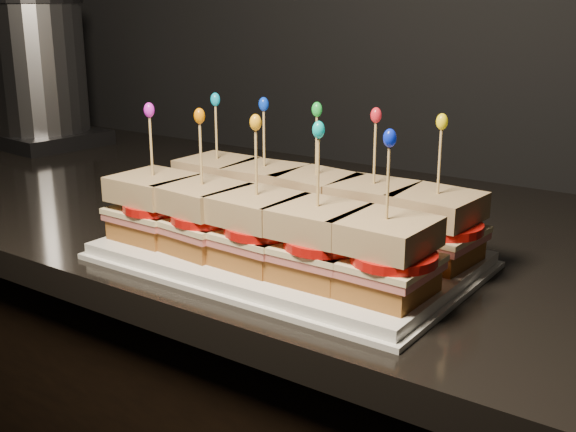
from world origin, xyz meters
The scene contains 76 objects.
granite_slab centered at (0.70, 1.67, 0.91)m, with size 2.43×0.67×0.04m, color black.
platter centered at (0.87, 1.50, 0.94)m, with size 0.40×0.24×0.02m, color white.
platter_rim centered at (0.87, 1.50, 0.93)m, with size 0.41×0.26×0.01m, color white.
sandwich_0_bread_bot centered at (0.72, 1.55, 0.96)m, with size 0.08×0.08×0.02m, color #633011.
sandwich_0_ham centered at (0.72, 1.55, 0.97)m, with size 0.09×0.09×0.01m, color #B35852.
sandwich_0_cheese centered at (0.72, 1.55, 0.98)m, with size 0.09×0.09×0.01m, color beige.
sandwich_0_tomato centered at (0.73, 1.55, 0.99)m, with size 0.08×0.08×0.01m, color red.
sandwich_0_bread_top centered at (0.72, 1.55, 1.01)m, with size 0.08×0.08×0.03m, color brown.
sandwich_0_pick centered at (0.72, 1.55, 1.05)m, with size 0.00×0.00×0.09m, color tan.
sandwich_0_frill centered at (0.72, 1.55, 1.10)m, with size 0.01×0.01×0.02m, color #0C9EC4.
sandwich_1_bread_bot centered at (0.80, 1.55, 0.96)m, with size 0.08×0.08×0.02m, color #633011.
sandwich_1_ham centered at (0.80, 1.55, 0.97)m, with size 0.09×0.09×0.01m, color #B35852.
sandwich_1_cheese centered at (0.80, 1.55, 0.98)m, with size 0.09×0.09×0.01m, color beige.
sandwich_1_tomato centered at (0.81, 1.55, 0.99)m, with size 0.08×0.08×0.01m, color red.
sandwich_1_bread_top centered at (0.80, 1.55, 1.01)m, with size 0.08×0.08×0.03m, color brown.
sandwich_1_pick centered at (0.80, 1.55, 1.05)m, with size 0.00×0.00×0.09m, color tan.
sandwich_1_frill centered at (0.80, 1.55, 1.10)m, with size 0.01×0.01×0.02m, color #0A35DB.
sandwich_2_bread_bot centered at (0.87, 1.55, 0.96)m, with size 0.08×0.08×0.02m, color #633011.
sandwich_2_ham centered at (0.87, 1.55, 0.97)m, with size 0.09×0.09×0.01m, color #B35852.
sandwich_2_cheese centered at (0.87, 1.55, 0.98)m, with size 0.09×0.09×0.01m, color beige.
sandwich_2_tomato centered at (0.88, 1.55, 0.99)m, with size 0.08×0.08×0.01m, color red.
sandwich_2_bread_top centered at (0.87, 1.55, 1.01)m, with size 0.08×0.08×0.03m, color brown.
sandwich_2_pick centered at (0.87, 1.55, 1.05)m, with size 0.00×0.00×0.09m, color tan.
sandwich_2_frill centered at (0.87, 1.55, 1.10)m, with size 0.01×0.01×0.02m, color green.
sandwich_3_bread_bot centered at (0.95, 1.55, 0.96)m, with size 0.08×0.08×0.02m, color #633011.
sandwich_3_ham centered at (0.95, 1.55, 0.97)m, with size 0.09×0.09×0.01m, color #B35852.
sandwich_3_cheese centered at (0.95, 1.55, 0.98)m, with size 0.09×0.09×0.01m, color beige.
sandwich_3_tomato centered at (0.96, 1.55, 0.99)m, with size 0.08×0.08×0.01m, color red.
sandwich_3_bread_top centered at (0.95, 1.55, 1.01)m, with size 0.08×0.08×0.03m, color brown.
sandwich_3_pick centered at (0.95, 1.55, 1.05)m, with size 0.00×0.00×0.09m, color tan.
sandwich_3_frill centered at (0.95, 1.55, 1.10)m, with size 0.01×0.01×0.02m, color red.
sandwich_4_bread_bot centered at (1.02, 1.55, 0.96)m, with size 0.08×0.08×0.02m, color #633011.
sandwich_4_ham centered at (1.02, 1.55, 0.97)m, with size 0.09×0.09×0.01m, color #B35852.
sandwich_4_cheese centered at (1.02, 1.55, 0.98)m, with size 0.09×0.09×0.01m, color beige.
sandwich_4_tomato centered at (1.03, 1.55, 0.99)m, with size 0.08×0.08×0.01m, color red.
sandwich_4_bread_top centered at (1.02, 1.55, 1.01)m, with size 0.08×0.08×0.03m, color brown.
sandwich_4_pick centered at (1.02, 1.55, 1.05)m, with size 0.00×0.00×0.09m, color tan.
sandwich_4_frill centered at (1.02, 1.55, 1.10)m, with size 0.01×0.01×0.02m, color yellow.
sandwich_5_bread_bot centered at (0.72, 1.44, 0.96)m, with size 0.08×0.08×0.02m, color #633011.
sandwich_5_ham centered at (0.72, 1.44, 0.97)m, with size 0.09×0.09×0.01m, color #B35852.
sandwich_5_cheese centered at (0.72, 1.44, 0.98)m, with size 0.09×0.09×0.01m, color beige.
sandwich_5_tomato centered at (0.73, 1.44, 0.99)m, with size 0.08×0.08×0.01m, color red.
sandwich_5_bread_top centered at (0.72, 1.44, 1.01)m, with size 0.08×0.08×0.03m, color brown.
sandwich_5_pick centered at (0.72, 1.44, 1.05)m, with size 0.00×0.00×0.09m, color tan.
sandwich_5_frill centered at (0.72, 1.44, 1.10)m, with size 0.01×0.01×0.02m, color #CE1CD3.
sandwich_6_bread_bot centered at (0.80, 1.44, 0.96)m, with size 0.08×0.08×0.02m, color #633011.
sandwich_6_ham centered at (0.80, 1.44, 0.97)m, with size 0.09×0.09×0.01m, color #B35852.
sandwich_6_cheese centered at (0.80, 1.44, 0.98)m, with size 0.09×0.09×0.01m, color beige.
sandwich_6_tomato centered at (0.81, 1.44, 0.99)m, with size 0.08×0.08×0.01m, color red.
sandwich_6_bread_top centered at (0.80, 1.44, 1.01)m, with size 0.08×0.08×0.03m, color brown.
sandwich_6_pick centered at (0.80, 1.44, 1.05)m, with size 0.00×0.00×0.09m, color tan.
sandwich_6_frill centered at (0.80, 1.44, 1.10)m, with size 0.01×0.01×0.02m, color orange.
sandwich_7_bread_bot centered at (0.87, 1.44, 0.96)m, with size 0.08×0.08×0.02m, color #633011.
sandwich_7_ham centered at (0.87, 1.44, 0.97)m, with size 0.09×0.09×0.01m, color #B35852.
sandwich_7_cheese centered at (0.87, 1.44, 0.98)m, with size 0.09×0.09×0.01m, color beige.
sandwich_7_tomato centered at (0.88, 1.44, 0.99)m, with size 0.08×0.08×0.01m, color red.
sandwich_7_bread_top centered at (0.87, 1.44, 1.01)m, with size 0.08×0.08×0.03m, color brown.
sandwich_7_pick centered at (0.87, 1.44, 1.05)m, with size 0.00×0.00×0.09m, color tan.
sandwich_7_frill centered at (0.87, 1.44, 1.10)m, with size 0.01×0.01×0.02m, color #F7A616.
sandwich_8_bread_bot centered at (0.95, 1.44, 0.96)m, with size 0.08×0.08×0.02m, color #633011.
sandwich_8_ham centered at (0.95, 1.44, 0.97)m, with size 0.09×0.09×0.01m, color #B35852.
sandwich_8_cheese centered at (0.95, 1.44, 0.98)m, with size 0.09×0.09×0.01m, color beige.
sandwich_8_tomato centered at (0.96, 1.44, 0.99)m, with size 0.08×0.08×0.01m, color red.
sandwich_8_bread_top centered at (0.95, 1.44, 1.01)m, with size 0.08×0.08×0.03m, color brown.
sandwich_8_pick centered at (0.95, 1.44, 1.05)m, with size 0.00×0.00×0.09m, color tan.
sandwich_8_frill centered at (0.95, 1.44, 1.10)m, with size 0.01×0.01×0.02m, color #05B5B5.
sandwich_9_bread_bot centered at (1.02, 1.44, 0.96)m, with size 0.08×0.08×0.02m, color #633011.
sandwich_9_ham centered at (1.02, 1.44, 0.97)m, with size 0.09×0.09×0.01m, color #B35852.
sandwich_9_cheese centered at (1.02, 1.44, 0.98)m, with size 0.09×0.09×0.01m, color beige.
sandwich_9_tomato centered at (1.03, 1.44, 0.99)m, with size 0.08×0.08×0.01m, color red.
sandwich_9_bread_top centered at (1.02, 1.44, 1.01)m, with size 0.08×0.08×0.03m, color brown.
sandwich_9_pick centered at (1.02, 1.44, 1.05)m, with size 0.00×0.00×0.09m, color tan.
sandwich_9_frill centered at (1.02, 1.44, 1.10)m, with size 0.01×0.01×0.02m, color #0A1FCF.
appliance_base centered at (0.04, 1.79, 0.94)m, with size 0.23×0.19×0.03m, color #262628.
appliance_body centered at (0.04, 1.79, 1.08)m, with size 0.19×0.19×0.25m, color silver.
appliance centered at (0.04, 1.79, 1.08)m, with size 0.23×0.19×0.30m, color silver, non-canonical shape.
Camera 1 is at (1.31, 0.88, 1.21)m, focal length 45.00 mm.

